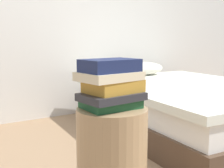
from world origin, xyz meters
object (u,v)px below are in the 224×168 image
object	(u,v)px
bed	(187,106)
book_charcoal	(112,97)
book_forest	(111,104)
book_navy	(110,65)
side_table	(112,161)
book_cream	(109,76)
book_ochre	(113,86)

from	to	relation	value
bed	book_charcoal	xyz separation A→B (m)	(-1.38, -0.80, 0.38)
book_forest	book_navy	bearing A→B (deg)	-150.34
side_table	book_cream	distance (m)	0.43
book_navy	book_cream	bearing A→B (deg)	75.55
book_ochre	book_forest	bearing A→B (deg)	130.00
book_forest	book_navy	xyz separation A→B (m)	(-0.02, -0.01, 0.19)
side_table	book_forest	bearing A→B (deg)	69.14
book_forest	book_cream	bearing A→B (deg)	-157.52
side_table	book_forest	world-z (taller)	book_forest
side_table	book_forest	size ratio (longest dim) A/B	2.11
book_ochre	book_cream	xyz separation A→B (m)	(-0.02, -0.00, 0.05)
bed	book_ochre	distance (m)	1.63
book_ochre	bed	bearing A→B (deg)	22.71
bed	book_charcoal	size ratio (longest dim) A/B	7.25
side_table	bed	bearing A→B (deg)	30.08
bed	side_table	size ratio (longest dim) A/B	3.85
side_table	book_ochre	bearing A→B (deg)	25.06
book_forest	book_ochre	bearing A→B (deg)	-43.37
book_charcoal	book_ochre	size ratio (longest dim) A/B	1.13
side_table	book_cream	bearing A→B (deg)	154.53
side_table	book_charcoal	size ratio (longest dim) A/B	1.88
side_table	book_cream	world-z (taller)	book_cream
book_forest	bed	bearing A→B (deg)	29.01
side_table	book_charcoal	distance (m)	0.33
bed	book_forest	size ratio (longest dim) A/B	8.13
book_cream	bed	bearing A→B (deg)	21.13
book_ochre	book_navy	distance (m)	0.10
book_ochre	book_cream	size ratio (longest dim) A/B	0.89
book_cream	book_navy	world-z (taller)	book_navy
book_forest	book_charcoal	distance (m)	0.05
book_forest	book_cream	size ratio (longest dim) A/B	0.89
book_navy	book_charcoal	bearing A→B (deg)	-80.61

